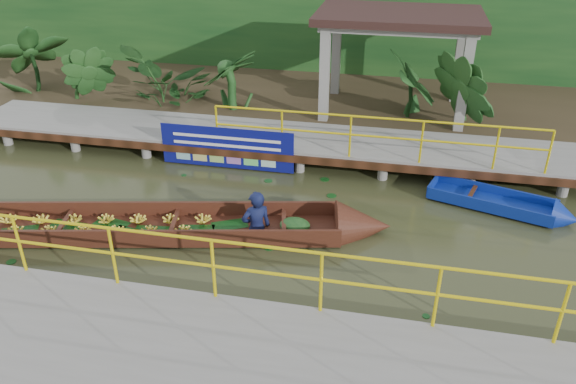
# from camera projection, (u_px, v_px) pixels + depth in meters

# --- Properties ---
(ground) EXTENTS (80.00, 80.00, 0.00)m
(ground) POSITION_uv_depth(u_px,v_px,m) (227.00, 223.00, 11.55)
(ground) COLOR #31341A
(ground) RESTS_ON ground
(land_strip) EXTENTS (30.00, 8.00, 0.45)m
(land_strip) POSITION_uv_depth(u_px,v_px,m) (297.00, 97.00, 17.90)
(land_strip) COLOR #322919
(land_strip) RESTS_ON ground
(far_dock) EXTENTS (16.00, 2.06, 1.66)m
(far_dock) POSITION_uv_depth(u_px,v_px,m) (267.00, 138.00, 14.27)
(far_dock) COLOR gray
(far_dock) RESTS_ON ground
(near_dock) EXTENTS (18.00, 2.40, 1.73)m
(near_dock) POSITION_uv_depth(u_px,v_px,m) (204.00, 371.00, 7.61)
(near_dock) COLOR gray
(near_dock) RESTS_ON ground
(pavilion) EXTENTS (4.40, 3.00, 3.00)m
(pavilion) POSITION_uv_depth(u_px,v_px,m) (399.00, 26.00, 15.09)
(pavilion) COLOR gray
(pavilion) RESTS_ON ground
(foliage_backdrop) EXTENTS (30.00, 0.80, 4.00)m
(foliage_backdrop) POSITION_uv_depth(u_px,v_px,m) (311.00, 24.00, 19.21)
(foliage_backdrop) COLOR #133C17
(foliage_backdrop) RESTS_ON ground
(vendor_boat) EXTENTS (10.79, 3.27, 2.13)m
(vendor_boat) POSITION_uv_depth(u_px,v_px,m) (130.00, 224.00, 11.12)
(vendor_boat) COLOR #3C1B10
(vendor_boat) RESTS_ON ground
(moored_blue_boat) EXTENTS (3.14, 1.65, 0.73)m
(moored_blue_boat) POSITION_uv_depth(u_px,v_px,m) (527.00, 210.00, 11.78)
(moored_blue_boat) COLOR navy
(moored_blue_boat) RESTS_ON ground
(blue_banner) EXTENTS (3.31, 0.04, 1.03)m
(blue_banner) POSITION_uv_depth(u_px,v_px,m) (227.00, 148.00, 13.56)
(blue_banner) COLOR navy
(blue_banner) RESTS_ON ground
(tropical_plants) EXTENTS (14.65, 1.65, 2.07)m
(tropical_plants) POSITION_uv_depth(u_px,v_px,m) (221.00, 75.00, 15.73)
(tropical_plants) COLOR #133C17
(tropical_plants) RESTS_ON ground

